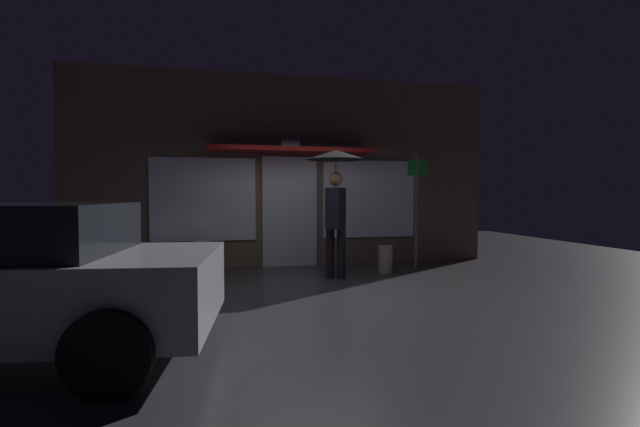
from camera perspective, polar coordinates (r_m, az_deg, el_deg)
name	(u,v)px	position (r m, az deg, el deg)	size (l,w,h in m)	color
ground_plane	(312,288)	(6.99, -0.97, -9.47)	(18.00, 18.00, 0.00)	#38353A
building_facade	(288,172)	(9.15, -4.05, 5.29)	(8.51, 1.00, 3.83)	brown
person_with_umbrella	(336,183)	(7.63, 2.03, 3.90)	(1.01, 1.01, 2.20)	black
street_sign_post	(417,204)	(8.99, 12.23, 1.23)	(0.40, 0.07, 2.21)	#595B60
sidewalk_bollard	(386,259)	(8.35, 8.37, -5.80)	(0.26, 0.26, 0.50)	#B2A899
sidewalk_bollard_2	(201,261)	(7.69, -14.93, -5.89)	(0.27, 0.27, 0.68)	#9E998E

